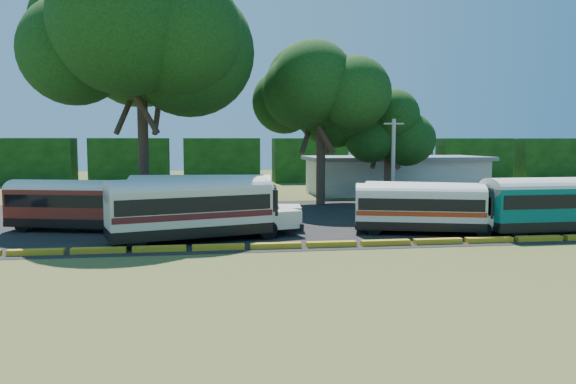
{
  "coord_description": "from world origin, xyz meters",
  "views": [
    {
      "loc": [
        -2.07,
        -27.96,
        5.67
      ],
      "look_at": [
        2.88,
        6.0,
        2.53
      ],
      "focal_mm": 35.0,
      "sensor_mm": 36.0,
      "label": 1
    }
  ],
  "objects": [
    {
      "name": "ground",
      "position": [
        0.0,
        0.0,
        0.0
      ],
      "size": [
        160.0,
        160.0,
        0.0
      ],
      "primitive_type": "plane",
      "color": "#3F4F1A",
      "rests_on": "ground"
    },
    {
      "name": "asphalt_strip",
      "position": [
        1.0,
        12.0,
        0.01
      ],
      "size": [
        64.0,
        24.0,
        0.02
      ],
      "primitive_type": "cube",
      "color": "black",
      "rests_on": "ground"
    },
    {
      "name": "curb",
      "position": [
        -0.0,
        1.0,
        0.15
      ],
      "size": [
        53.7,
        0.45,
        0.3
      ],
      "color": "orange",
      "rests_on": "ground"
    },
    {
      "name": "terminal_building",
      "position": [
        18.0,
        30.0,
        2.03
      ],
      "size": [
        19.0,
        9.0,
        4.0
      ],
      "color": "beige",
      "rests_on": "ground"
    },
    {
      "name": "treeline_backdrop",
      "position": [
        0.0,
        48.0,
        3.0
      ],
      "size": [
        130.0,
        4.0,
        6.0
      ],
      "color": "black",
      "rests_on": "ground"
    },
    {
      "name": "bus_red",
      "position": [
        -10.15,
        8.6,
        1.85
      ],
      "size": [
        10.1,
        4.85,
        3.23
      ],
      "rotation": [
        0.0,
        0.0,
        -0.26
      ],
      "color": "black",
      "rests_on": "ground"
    },
    {
      "name": "bus_cream_west",
      "position": [
        -2.78,
        3.7,
        2.04
      ],
      "size": [
        11.29,
        5.77,
        3.61
      ],
      "rotation": [
        0.0,
        0.0,
        0.29
      ],
      "color": "black",
      "rests_on": "ground"
    },
    {
      "name": "bus_cream_east",
      "position": [
        -2.18,
        7.71,
        2.0
      ],
      "size": [
        10.95,
        3.68,
        3.53
      ],
      "rotation": [
        0.0,
        0.0,
        -0.1
      ],
      "color": "black",
      "rests_on": "ground"
    },
    {
      "name": "bus_white_red",
      "position": [
        10.89,
        4.32,
        1.74
      ],
      "size": [
        9.62,
        4.82,
        3.08
      ],
      "rotation": [
        0.0,
        0.0,
        -0.28
      ],
      "color": "black",
      "rests_on": "ground"
    },
    {
      "name": "bus_white_blue",
      "position": [
        12.1,
        6.78,
        1.69
      ],
      "size": [
        9.2,
        5.7,
        2.98
      ],
      "rotation": [
        0.0,
        0.0,
        -0.42
      ],
      "color": "black",
      "rests_on": "ground"
    },
    {
      "name": "bus_teal",
      "position": [
        18.94,
        2.94,
        2.0
      ],
      "size": [
        10.66,
        2.9,
        3.48
      ],
      "rotation": [
        0.0,
        0.0,
        0.03
      ],
      "color": "black",
      "rests_on": "ground"
    },
    {
      "name": "tree_west",
      "position": [
        -6.85,
        16.42,
        13.61
      ],
      "size": [
        13.62,
        13.62,
        18.64
      ],
      "color": "#3E281F",
      "rests_on": "ground"
    },
    {
      "name": "tree_center",
      "position": [
        8.01,
        21.0,
        10.17
      ],
      "size": [
        9.97,
        9.97,
        13.88
      ],
      "color": "#3E281F",
      "rests_on": "ground"
    },
    {
      "name": "tree_east",
      "position": [
        14.71,
        22.28,
        7.07
      ],
      "size": [
        6.44,
        6.44,
        9.52
      ],
      "color": "#3E281F",
      "rests_on": "ground"
    },
    {
      "name": "utility_pole",
      "position": [
        12.38,
        14.18,
        3.79
      ],
      "size": [
        1.6,
        0.3,
        7.36
      ],
      "color": "gray",
      "rests_on": "ground"
    }
  ]
}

